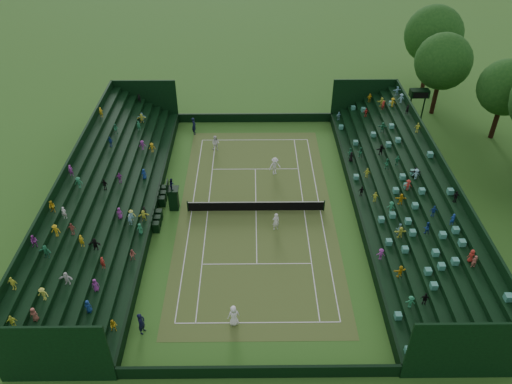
# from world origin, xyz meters

# --- Properties ---
(ground) EXTENTS (160.00, 160.00, 0.00)m
(ground) POSITION_xyz_m (0.00, 0.00, 0.00)
(ground) COLOR #386C22
(ground) RESTS_ON ground
(court_surface) EXTENTS (12.97, 26.77, 0.01)m
(court_surface) POSITION_xyz_m (0.00, 0.00, 0.01)
(court_surface) COLOR #356D24
(court_surface) RESTS_ON ground
(perimeter_wall_north) EXTENTS (17.17, 0.20, 1.00)m
(perimeter_wall_north) POSITION_xyz_m (0.00, 15.88, 0.50)
(perimeter_wall_north) COLOR black
(perimeter_wall_north) RESTS_ON ground
(perimeter_wall_south) EXTENTS (17.17, 0.20, 1.00)m
(perimeter_wall_south) POSITION_xyz_m (0.00, -15.88, 0.50)
(perimeter_wall_south) COLOR black
(perimeter_wall_south) RESTS_ON ground
(perimeter_wall_east) EXTENTS (0.20, 31.77, 1.00)m
(perimeter_wall_east) POSITION_xyz_m (8.48, 0.00, 0.50)
(perimeter_wall_east) COLOR black
(perimeter_wall_east) RESTS_ON ground
(perimeter_wall_west) EXTENTS (0.20, 31.77, 1.00)m
(perimeter_wall_west) POSITION_xyz_m (-8.48, 0.00, 0.50)
(perimeter_wall_west) COLOR black
(perimeter_wall_west) RESTS_ON ground
(north_grandstand) EXTENTS (6.60, 32.00, 4.90)m
(north_grandstand) POSITION_xyz_m (12.66, 0.00, 1.55)
(north_grandstand) COLOR black
(north_grandstand) RESTS_ON ground
(south_grandstand) EXTENTS (6.60, 32.00, 4.90)m
(south_grandstand) POSITION_xyz_m (-12.66, 0.00, 1.55)
(south_grandstand) COLOR black
(south_grandstand) RESTS_ON ground
(tennis_net) EXTENTS (11.67, 0.10, 1.06)m
(tennis_net) POSITION_xyz_m (0.00, 0.00, 0.53)
(tennis_net) COLOR black
(tennis_net) RESTS_ON ground
(scoreboard_tower) EXTENTS (2.00, 1.00, 3.70)m
(scoreboard_tower) POSITION_xyz_m (17.75, 16.00, 3.14)
(scoreboard_tower) COLOR black
(scoreboard_tower) RESTS_ON ground
(tree_row) EXTENTS (12.22, 37.14, 11.04)m
(tree_row) POSITION_xyz_m (23.74, 9.12, 6.55)
(tree_row) COLOR black
(tree_row) RESTS_ON ground
(umpire_chair) EXTENTS (0.99, 0.99, 3.11)m
(umpire_chair) POSITION_xyz_m (-7.00, 0.42, 1.33)
(umpire_chair) COLOR black
(umpire_chair) RESTS_ON ground
(courtside_chairs) EXTENTS (0.58, 5.54, 1.25)m
(courtside_chairs) POSITION_xyz_m (-8.10, -0.06, 0.47)
(courtside_chairs) COLOR black
(courtside_chairs) RESTS_ON ground
(player_near_west) EXTENTS (0.92, 0.74, 1.65)m
(player_near_west) POSITION_xyz_m (-1.57, -11.95, 0.83)
(player_near_west) COLOR white
(player_near_west) RESTS_ON ground
(player_near_east) EXTENTS (0.69, 0.57, 1.63)m
(player_near_east) POSITION_xyz_m (1.57, -2.41, 0.82)
(player_near_east) COLOR white
(player_near_east) RESTS_ON ground
(player_far_west) EXTENTS (0.90, 0.77, 1.60)m
(player_far_west) POSITION_xyz_m (-3.96, 9.95, 0.80)
(player_far_west) COLOR white
(player_far_west) RESTS_ON ground
(player_far_east) EXTENTS (1.30, 1.04, 1.75)m
(player_far_east) POSITION_xyz_m (1.82, 5.61, 0.88)
(player_far_east) COLOR white
(player_far_east) RESTS_ON ground
(line_judge_north) EXTENTS (0.53, 0.74, 1.89)m
(line_judge_north) POSITION_xyz_m (-6.42, 13.29, 0.95)
(line_judge_north) COLOR black
(line_judge_north) RESTS_ON ground
(line_judge_south) EXTENTS (0.59, 0.72, 1.70)m
(line_judge_south) POSITION_xyz_m (-7.46, -12.55, 0.85)
(line_judge_south) COLOR black
(line_judge_south) RESTS_ON ground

